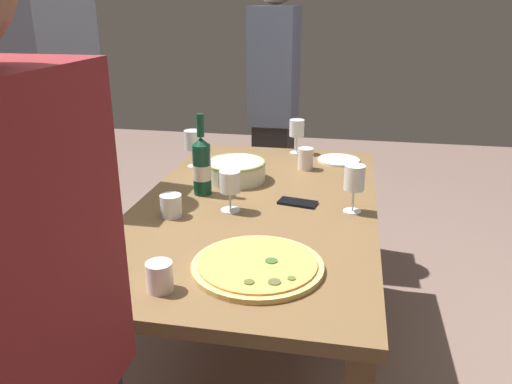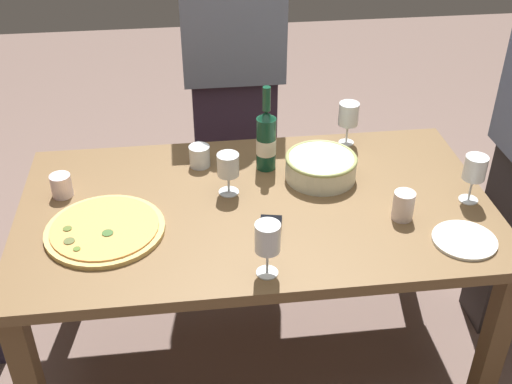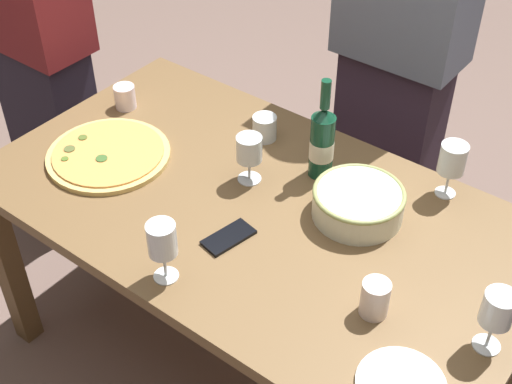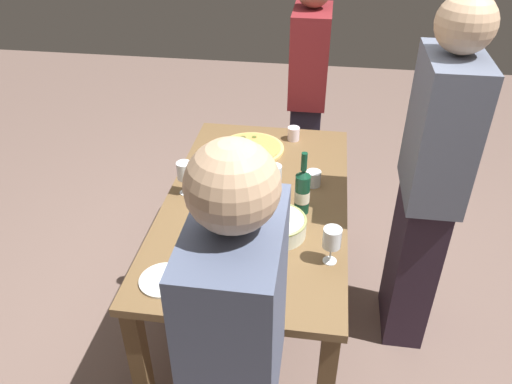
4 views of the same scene
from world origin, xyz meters
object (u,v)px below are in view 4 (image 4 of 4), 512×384
Objects in this scene: person_host at (238,382)px; person_guest_left at (308,96)px; dining_table at (256,215)px; side_plate at (164,280)px; wine_glass_far_left at (274,174)px; pizza at (251,148)px; wine_bottle at (302,191)px; wine_glass_by_bottle at (184,172)px; cup_amber at (313,178)px; cup_spare at (207,250)px; person_guest_right at (429,187)px; wine_glass_near_pizza at (210,282)px; wine_glass_far_right at (332,239)px; serving_bowl at (278,225)px; cell_phone at (224,199)px; cup_ceramic at (294,134)px.

person_host reaches higher than person_guest_left.
dining_table is 0.69m from side_plate.
pizza is at bearing -156.41° from wine_glass_far_left.
wine_glass_by_bottle is at bearing -97.45° from wine_bottle.
cup_amber is 0.76m from cup_spare.
side_plate is 1.26m from person_guest_right.
wine_glass_near_pizza is 0.10× the size of person_guest_right.
cup_amber is at bearing -170.22° from wine_glass_far_right.
wine_glass_far_left reaches higher than cup_amber.
serving_bowl is 0.72m from person_guest_right.
cup_amber is at bearing 122.75° from dining_table.
cell_phone is (-0.70, -0.09, -0.12)m from wine_glass_near_pizza.
person_guest_left is (-1.43, 0.05, 0.01)m from serving_bowl.
wine_glass_near_pizza is 0.43m from person_host.
wine_glass_far_left is 0.09× the size of person_host.
person_guest_right is (-0.72, 0.88, 0.03)m from wine_glass_near_pizza.
wine_glass_near_pizza reaches higher than side_plate.
cup_ceramic is 1.15m from cup_spare.
cup_spare is 1.06m from person_guest_right.
person_guest_left is at bearing 155.08° from wine_glass_by_bottle.
cup_ceramic is at bearing -179.71° from serving_bowl.
person_host reaches higher than pizza.
wine_bottle is (0.07, 0.23, 0.21)m from dining_table.
pizza is 0.96m from cup_spare.
person_host reaches higher than cup_spare.
person_host is 2.30m from person_guest_left.
wine_glass_near_pizza is 0.11× the size of person_guest_left.
wine_glass_near_pizza is 1.19× the size of cell_phone.
wine_glass_far_right is (0.15, 0.24, 0.08)m from serving_bowl.
person_guest_left is (-1.01, -0.09, 0.02)m from cup_amber.
wine_glass_far_left is 1.20m from person_host.
person_host is at bearing 1.30° from wine_glass_far_left.
wine_glass_near_pizza reaches higher than pizza.
person_guest_right reaches higher than wine_bottle.
wine_glass_by_bottle reaches higher than cup_spare.
wine_glass_far_right reaches higher than wine_glass_far_left.
serving_bowl is 0.37m from cell_phone.
person_host is (0.39, 0.18, -0.02)m from wine_glass_near_pizza.
wine_glass_by_bottle is 0.24m from cell_phone.
wine_glass_far_right is (0.49, 0.29, 0.02)m from wine_glass_far_left.
cup_spare is 0.22m from side_plate.
person_guest_right reaches higher than wine_glass_by_bottle.
wine_bottle reaches higher than wine_glass_far_right.
serving_bowl is 0.35m from wine_glass_far_left.
pizza is at bearing -55.43° from cup_ceramic.
serving_bowl is 0.91m from cup_ceramic.
cup_spare is at bearing -83.34° from wine_glass_far_right.
wine_glass_far_left is 0.60m from cup_spare.
person_guest_left is (-1.21, 0.34, 0.05)m from cell_phone.
cup_spare is at bearing -166.69° from cell_phone.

